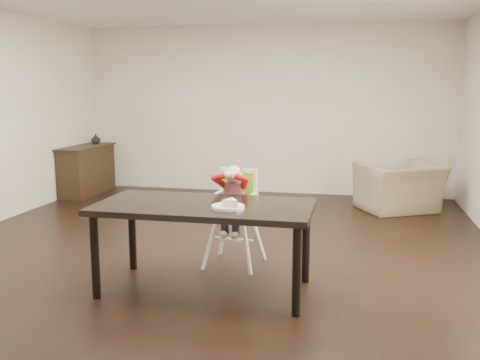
# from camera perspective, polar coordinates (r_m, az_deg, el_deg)

# --- Properties ---
(ground) EXTENTS (7.00, 7.00, 0.00)m
(ground) POSITION_cam_1_polar(r_m,az_deg,el_deg) (5.62, -3.60, -7.88)
(ground) COLOR black
(ground) RESTS_ON ground
(room_walls) EXTENTS (6.02, 7.02, 2.71)m
(room_walls) POSITION_cam_1_polar(r_m,az_deg,el_deg) (5.36, -3.81, 11.39)
(room_walls) COLOR beige
(room_walls) RESTS_ON ground
(dining_table) EXTENTS (1.80, 0.90, 0.75)m
(dining_table) POSITION_cam_1_polar(r_m,az_deg,el_deg) (4.48, -3.82, -3.54)
(dining_table) COLOR black
(dining_table) RESTS_ON ground
(high_chair) EXTENTS (0.45, 0.45, 0.98)m
(high_chair) POSITION_cam_1_polar(r_m,az_deg,el_deg) (5.14, -0.53, -1.57)
(high_chair) COLOR white
(high_chair) RESTS_ON ground
(plate) EXTENTS (0.34, 0.34, 0.08)m
(plate) POSITION_cam_1_polar(r_m,az_deg,el_deg) (4.27, -1.19, -2.71)
(plate) COLOR white
(plate) RESTS_ON dining_table
(armchair) EXTENTS (1.22, 1.06, 0.89)m
(armchair) POSITION_cam_1_polar(r_m,az_deg,el_deg) (7.78, 16.64, 0.06)
(armchair) COLOR #95815F
(armchair) RESTS_ON ground
(sideboard) EXTENTS (0.44, 1.26, 0.79)m
(sideboard) POSITION_cam_1_polar(r_m,az_deg,el_deg) (9.02, -16.00, 1.05)
(sideboard) COLOR black
(sideboard) RESTS_ON ground
(vase) EXTENTS (0.21, 0.21, 0.16)m
(vase) POSITION_cam_1_polar(r_m,az_deg,el_deg) (9.27, -15.13, 4.24)
(vase) COLOR #99999E
(vase) RESTS_ON sideboard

